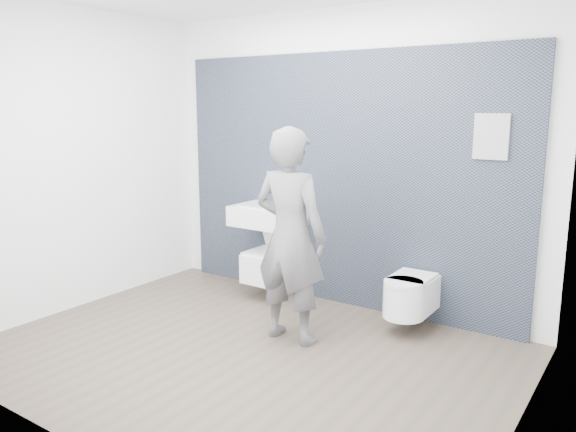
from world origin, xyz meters
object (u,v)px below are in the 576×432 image
Objects in this scene: washbasin at (267,215)px; visitor at (290,236)px; toilet_rounded at (409,295)px; toilet_square at (268,263)px.

visitor is (0.79, -0.76, 0.04)m from washbasin.
washbasin is 1.10m from visitor.
toilet_rounded is 1.17m from visitor.
toilet_rounded is at bearing -1.91° from washbasin.
visitor reaches higher than toilet_rounded.
visitor is at bearing -136.36° from toilet_rounded.
visitor reaches higher than washbasin.
washbasin is 1.01× the size of toilet_square.
visitor is at bearing -43.88° from washbasin.
washbasin is 0.50m from toilet_square.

